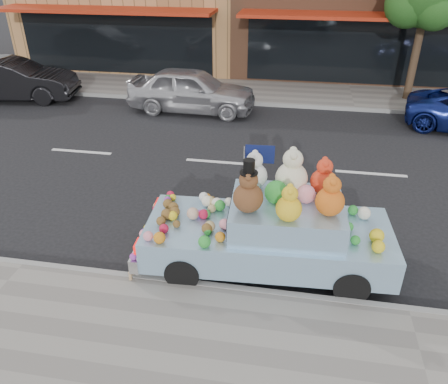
# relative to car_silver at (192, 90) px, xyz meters

# --- Properties ---
(ground) EXTENTS (120.00, 120.00, 0.00)m
(ground) POSITION_rel_car_silver_xyz_m (5.70, -4.01, -0.75)
(ground) COLOR black
(ground) RESTS_ON ground
(far_sidewalk) EXTENTS (60.00, 3.00, 0.12)m
(far_sidewalk) POSITION_rel_car_silver_xyz_m (5.70, 2.49, -0.69)
(far_sidewalk) COLOR gray
(far_sidewalk) RESTS_ON ground
(near_kerb) EXTENTS (60.00, 0.12, 0.13)m
(near_kerb) POSITION_rel_car_silver_xyz_m (5.70, -9.01, -0.69)
(near_kerb) COLOR gray
(near_kerb) RESTS_ON ground
(far_kerb) EXTENTS (60.00, 0.12, 0.13)m
(far_kerb) POSITION_rel_car_silver_xyz_m (5.70, 0.99, -0.69)
(far_kerb) COLOR gray
(far_kerb) RESTS_ON ground
(car_silver) EXTENTS (4.50, 1.95, 1.51)m
(car_silver) POSITION_rel_car_silver_xyz_m (0.00, 0.00, 0.00)
(car_silver) COLOR silver
(car_silver) RESTS_ON ground
(car_dark) EXTENTS (4.85, 2.38, 1.53)m
(car_dark) POSITION_rel_car_silver_xyz_m (-6.93, 0.09, 0.01)
(car_dark) COLOR black
(car_dark) RESTS_ON ground
(art_car) EXTENTS (4.57, 1.99, 2.27)m
(art_car) POSITION_rel_car_silver_xyz_m (3.39, -8.14, 0.04)
(art_car) COLOR black
(art_car) RESTS_ON ground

